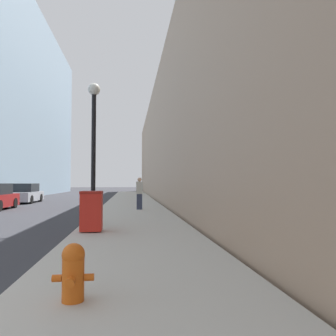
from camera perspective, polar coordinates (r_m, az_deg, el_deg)
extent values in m
cube|color=#B7B2A8|center=(21.51, -6.20, -6.63)|extent=(3.79, 60.00, 0.16)
cube|color=#9E7F66|center=(30.78, 8.81, 4.37)|extent=(12.00, 60.00, 10.57)
cylinder|color=#D15614|center=(4.52, -16.19, -18.20)|extent=(0.27, 0.27, 0.53)
sphere|color=#D15614|center=(4.44, -16.14, -14.29)|extent=(0.29, 0.29, 0.29)
cylinder|color=#D15614|center=(4.43, -16.13, -13.20)|extent=(0.08, 0.08, 0.06)
cylinder|color=#D15614|center=(4.33, -16.64, -18.56)|extent=(0.11, 0.12, 0.11)
cylinder|color=#D15614|center=(4.55, -18.76, -17.72)|extent=(0.12, 0.09, 0.09)
cylinder|color=#D15614|center=(4.49, -13.58, -18.00)|extent=(0.12, 0.09, 0.09)
cube|color=red|center=(10.25, -13.19, -7.48)|extent=(0.63, 0.59, 1.11)
cube|color=maroon|center=(10.22, -13.16, -4.16)|extent=(0.65, 0.61, 0.08)
cylinder|color=black|center=(10.59, -14.52, -10.07)|extent=(0.05, 0.16, 0.16)
cylinder|color=black|center=(10.53, -11.60, -10.14)|extent=(0.05, 0.16, 0.16)
cylinder|color=black|center=(12.39, -12.96, -8.74)|extent=(0.31, 0.31, 0.25)
cylinder|color=black|center=(12.35, -12.86, 1.72)|extent=(0.16, 0.16, 4.76)
sphere|color=silver|center=(12.79, -12.75, 13.24)|extent=(0.45, 0.45, 0.45)
cylinder|color=black|center=(22.98, -25.23, -5.53)|extent=(0.24, 0.64, 0.64)
cube|color=#A3A8B2|center=(28.45, -23.59, -4.53)|extent=(1.73, 4.45, 0.71)
cube|color=#1E2328|center=(28.43, -23.57, -3.15)|extent=(1.52, 2.31, 0.66)
cylinder|color=black|center=(29.96, -24.31, -4.77)|extent=(0.24, 0.64, 0.64)
cylinder|color=black|center=(29.53, -21.36, -4.86)|extent=(0.24, 0.64, 0.64)
cylinder|color=black|center=(27.44, -26.00, -4.98)|extent=(0.24, 0.64, 0.64)
cylinder|color=black|center=(26.96, -22.80, -5.08)|extent=(0.24, 0.64, 0.64)
cube|color=#2D3347|center=(18.00, -5.01, -5.86)|extent=(0.30, 0.21, 0.84)
cube|color=#B7B2A3|center=(17.97, -5.00, -3.45)|extent=(0.35, 0.21, 0.67)
sphere|color=tan|center=(17.97, -4.99, -2.02)|extent=(0.23, 0.23, 0.23)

